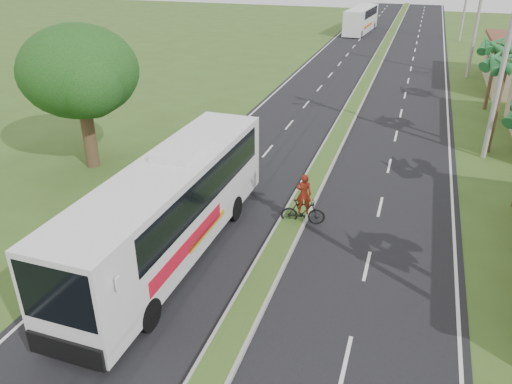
% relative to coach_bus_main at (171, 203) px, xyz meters
% --- Properties ---
extents(ground, '(180.00, 180.00, 0.00)m').
position_rel_coach_bus_main_xyz_m(ground, '(3.79, -3.51, -2.26)').
color(ground, '#39521E').
rests_on(ground, ground).
extents(road_asphalt, '(14.00, 160.00, 0.02)m').
position_rel_coach_bus_main_xyz_m(road_asphalt, '(3.79, 16.49, -2.25)').
color(road_asphalt, black).
rests_on(road_asphalt, ground).
extents(median_strip, '(1.20, 160.00, 0.18)m').
position_rel_coach_bus_main_xyz_m(median_strip, '(3.79, 16.49, -2.16)').
color(median_strip, gray).
rests_on(median_strip, ground).
extents(lane_edge_left, '(0.12, 160.00, 0.01)m').
position_rel_coach_bus_main_xyz_m(lane_edge_left, '(-2.91, 16.49, -2.26)').
color(lane_edge_left, silver).
rests_on(lane_edge_left, ground).
extents(lane_edge_right, '(0.12, 160.00, 0.01)m').
position_rel_coach_bus_main_xyz_m(lane_edge_right, '(10.49, 16.49, -2.26)').
color(lane_edge_right, silver).
rests_on(lane_edge_right, ground).
extents(palm_verge_c, '(2.40, 2.40, 5.85)m').
position_rel_coach_bus_main_xyz_m(palm_verge_c, '(12.59, 15.49, 2.86)').
color(palm_verge_c, '#473321').
rests_on(palm_verge_c, ground).
extents(palm_verge_d, '(2.40, 2.40, 5.25)m').
position_rel_coach_bus_main_xyz_m(palm_verge_d, '(13.09, 24.49, 2.29)').
color(palm_verge_d, '#473321').
rests_on(palm_verge_d, ground).
extents(shade_tree, '(6.30, 6.00, 7.54)m').
position_rel_coach_bus_main_xyz_m(shade_tree, '(-8.32, 6.51, 2.77)').
color(shade_tree, '#473321').
rests_on(shade_tree, ground).
extents(utility_pole_b, '(3.20, 0.28, 12.00)m').
position_rel_coach_bus_main_xyz_m(utility_pole_b, '(12.26, 14.49, 3.99)').
color(utility_pole_b, gray).
rests_on(utility_pole_b, ground).
extents(utility_pole_c, '(1.60, 0.28, 11.00)m').
position_rel_coach_bus_main_xyz_m(utility_pole_c, '(12.29, 34.49, 3.41)').
color(utility_pole_c, gray).
rests_on(utility_pole_c, ground).
extents(coach_bus_main, '(2.88, 12.77, 4.12)m').
position_rel_coach_bus_main_xyz_m(coach_bus_main, '(0.00, 0.00, 0.00)').
color(coach_bus_main, silver).
rests_on(coach_bus_main, ground).
extents(coach_bus_far, '(3.29, 11.30, 3.25)m').
position_rel_coach_bus_main_xyz_m(coach_bus_far, '(-0.45, 57.50, -0.42)').
color(coach_bus_far, white).
rests_on(coach_bus_far, ground).
extents(motorcyclist, '(1.99, 0.90, 2.37)m').
position_rel_coach_bus_main_xyz_m(motorcyclist, '(4.22, 3.86, -1.42)').
color(motorcyclist, black).
rests_on(motorcyclist, ground).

